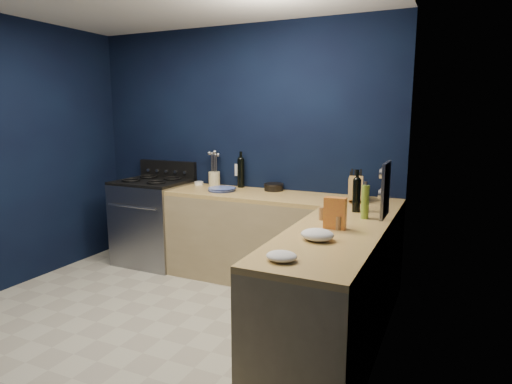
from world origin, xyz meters
The scene contains 26 objects.
floor centered at (0.00, 0.00, -0.01)m, with size 3.50×3.50×0.02m, color #AFAC99.
wall_back centered at (0.00, 1.76, 1.30)m, with size 3.50×0.02×2.60m, color black.
wall_right centered at (1.76, 0.00, 1.30)m, with size 0.02×3.50×2.60m, color black.
cab_back centered at (0.60, 1.44, 0.43)m, with size 2.30×0.63×0.86m, color tan.
top_back centered at (0.60, 1.44, 0.88)m, with size 2.30×0.63×0.04m, color olive.
cab_right centered at (1.44, 0.29, 0.43)m, with size 0.63×1.67×0.86m, color tan.
top_right centered at (1.44, 0.29, 0.88)m, with size 0.63×1.67×0.04m, color olive.
gas_range centered at (-0.93, 1.42, 0.46)m, with size 0.76×0.66×0.92m, color gray.
oven_door centered at (-0.93, 1.10, 0.45)m, with size 0.59×0.02×0.42m, color black.
cooktop centered at (-0.93, 1.42, 0.94)m, with size 0.76×0.66×0.03m, color black.
backguard centered at (-0.93, 1.72, 1.04)m, with size 0.76×0.06×0.20m, color black.
spice_panel centered at (1.74, 0.55, 1.18)m, with size 0.02×0.28×0.38m, color gray.
wall_outlet centered at (0.00, 1.74, 1.08)m, with size 0.09×0.02×0.13m, color white.
plate_stack centered at (-0.03, 1.40, 0.92)m, with size 0.28×0.28×0.03m, color #3C4FAA.
ramekin centered at (-0.45, 1.63, 0.92)m, with size 0.10×0.10×0.04m, color white.
utensil_crock centered at (-0.26, 1.66, 0.98)m, with size 0.12×0.12×0.16m, color #F2E1BF.
wine_bottle_back centered at (0.05, 1.69, 1.05)m, with size 0.08×0.08×0.31m, color black.
lemon_basket centered at (0.45, 1.65, 0.94)m, with size 0.20×0.20×0.08m, color black.
knife_block centered at (1.34, 1.45, 1.01)m, with size 0.12×0.20×0.22m, color olive.
wine_bottle_right centered at (1.44, 1.02, 1.03)m, with size 0.07×0.07×0.27m, color black.
oil_bottle centered at (1.55, 0.82, 1.03)m, with size 0.06×0.06×0.26m, color olive.
spice_jar_near centered at (1.27, 0.64, 0.95)m, with size 0.04×0.04×0.10m, color olive.
spice_jar_far centered at (1.45, 0.41, 0.95)m, with size 0.05×0.05×0.10m, color olive.
crouton_bag centered at (1.42, 0.43, 1.01)m, with size 0.15×0.07×0.22m, color #B22732.
towel_front centered at (1.39, 0.11, 0.94)m, with size 0.21×0.18×0.07m, color white.
towel_end centered at (1.33, -0.35, 0.93)m, with size 0.17×0.16×0.05m, color white.
Camera 1 is at (2.17, -2.49, 1.70)m, focal length 30.77 mm.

